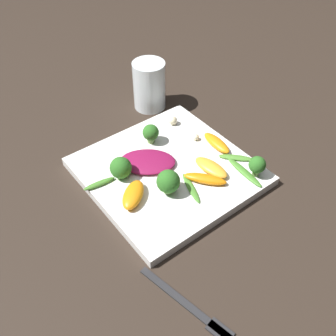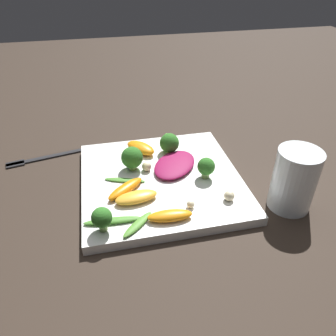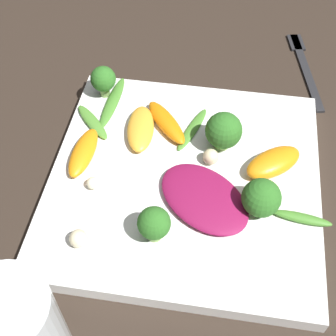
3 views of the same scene
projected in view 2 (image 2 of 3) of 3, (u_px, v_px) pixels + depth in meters
ground_plane at (161, 184)px, 0.63m from camera, size 2.40×2.40×0.00m
plate at (161, 180)px, 0.63m from camera, size 0.30×0.30×0.02m
drinking_glass at (294, 180)px, 0.55m from camera, size 0.07×0.07×0.11m
fork at (38, 159)px, 0.70m from camera, size 0.05×0.17×0.01m
radicchio_leaf_0 at (175, 164)px, 0.65m from camera, size 0.13×0.12×0.01m
orange_segment_0 at (141, 148)px, 0.69m from camera, size 0.08×0.07×0.02m
orange_segment_1 at (136, 197)px, 0.56m from camera, size 0.04×0.08×0.02m
orange_segment_2 at (170, 216)px, 0.52m from camera, size 0.03×0.07×0.02m
orange_segment_3 at (126, 189)px, 0.58m from camera, size 0.07×0.08×0.01m
broccoli_floret_0 at (169, 143)px, 0.68m from camera, size 0.04×0.04×0.04m
broccoli_floret_1 at (102, 218)px, 0.50m from camera, size 0.03×0.03×0.04m
broccoli_floret_2 at (206, 167)px, 0.61m from camera, size 0.03×0.03×0.04m
broccoli_floret_3 at (132, 158)px, 0.63m from camera, size 0.04×0.04×0.05m
arugula_sprig_0 at (113, 221)px, 0.52m from camera, size 0.02×0.10×0.01m
arugula_sprig_1 at (138, 224)px, 0.51m from camera, size 0.06×0.06×0.01m
arugula_sprig_2 at (125, 180)px, 0.61m from camera, size 0.04×0.08×0.00m
arugula_sprig_3 at (168, 140)px, 0.73m from camera, size 0.06×0.02×0.01m
macadamia_nut_0 at (191, 204)px, 0.55m from camera, size 0.01×0.01×0.01m
macadamia_nut_1 at (229, 196)px, 0.56m from camera, size 0.02×0.02×0.02m
macadamia_nut_2 at (147, 166)px, 0.64m from camera, size 0.02×0.02×0.02m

